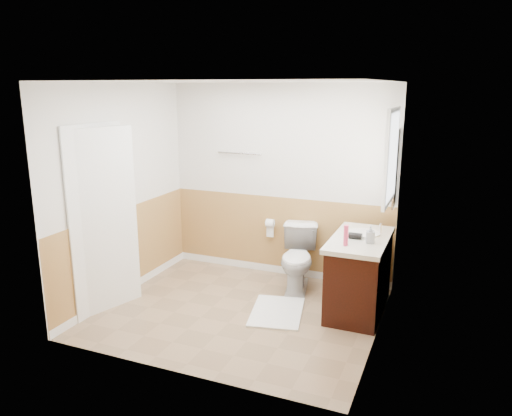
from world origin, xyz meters
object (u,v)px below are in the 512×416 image
at_px(bath_mat, 277,312).
at_px(soap_dispenser, 370,234).
at_px(toilet, 298,258).
at_px(vanity_cabinet, 359,276).
at_px(lotion_bottle, 346,235).

height_order(bath_mat, soap_dispenser, soap_dispenser).
bearing_deg(toilet, vanity_cabinet, -34.01).
height_order(vanity_cabinet, lotion_bottle, lotion_bottle).
bearing_deg(vanity_cabinet, soap_dispenser, -51.23).
distance_m(lotion_bottle, soap_dispenser, 0.29).
xyz_separation_m(bath_mat, lotion_bottle, (0.72, 0.09, 0.95)).
xyz_separation_m(toilet, vanity_cabinet, (0.82, -0.33, 0.01)).
distance_m(vanity_cabinet, lotion_bottle, 0.66).
bearing_deg(bath_mat, vanity_cabinet, 27.32).
bearing_deg(bath_mat, toilet, 90.00).
xyz_separation_m(toilet, soap_dispenser, (0.94, -0.48, 0.56)).
distance_m(toilet, vanity_cabinet, 0.88).
bearing_deg(bath_mat, soap_dispenser, 16.20).
distance_m(toilet, soap_dispenser, 1.19).
bearing_deg(vanity_cabinet, bath_mat, -152.68).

